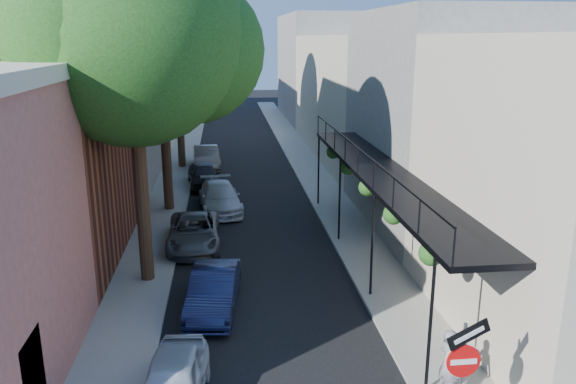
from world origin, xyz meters
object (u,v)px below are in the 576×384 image
object	(u,v)px
parked_car_f	(207,158)
parked_car_d	(220,197)
pedestrian	(449,363)
parked_car_e	(204,175)
oak_near	(147,38)
oak_mid	(170,57)
parked_car_b	(214,291)
parked_car_a	(173,384)
parked_car_c	(194,232)
sign_post	(463,366)
oak_far	(183,31)

from	to	relation	value
parked_car_f	parked_car_d	bearing A→B (deg)	-89.48
pedestrian	parked_car_e	bearing A→B (deg)	-1.66
oak_near	oak_mid	bearing A→B (deg)	90.37
parked_car_b	parked_car_f	distance (m)	18.94
oak_near	parked_car_e	xyz separation A→B (m)	(1.05, 12.03, -7.22)
oak_mid	parked_car_a	bearing A→B (deg)	-86.11
parked_car_a	parked_car_c	xyz separation A→B (m)	(-0.01, 9.95, 0.01)
oak_near	pedestrian	bearing A→B (deg)	-46.84
oak_mid	pedestrian	size ratio (longest dim) A/B	6.21
sign_post	parked_car_d	world-z (taller)	sign_post
oak_mid	pedestrian	world-z (taller)	oak_mid
sign_post	parked_car_a	bearing A→B (deg)	158.30
parked_car_e	pedestrian	distance (m)	20.46
sign_post	parked_car_e	size ratio (longest dim) A/B	0.77
sign_post	parked_car_a	world-z (taller)	sign_post
oak_near	oak_mid	size ratio (longest dim) A/B	1.12
parked_car_d	parked_car_f	xyz separation A→B (m)	(-0.85, 8.87, 0.06)
sign_post	parked_car_f	bearing A→B (deg)	101.93
oak_near	oak_far	xyz separation A→B (m)	(0.01, 17.01, 0.38)
pedestrian	oak_mid	bearing A→B (deg)	5.90
parked_car_a	parked_car_d	xyz separation A→B (m)	(0.98, 14.58, 0.05)
oak_far	parked_car_b	distance (m)	21.07
oak_near	parked_car_d	world-z (taller)	oak_near
parked_car_a	parked_car_e	xyz separation A→B (m)	(0.08, 19.11, 0.07)
oak_mid	oak_far	xyz separation A→B (m)	(0.06, 9.04, 1.20)
oak_near	oak_mid	distance (m)	8.01
sign_post	parked_car_d	size ratio (longest dim) A/B	0.68
sign_post	parked_car_e	distance (m)	22.05
oak_far	parked_car_f	world-z (taller)	oak_far
parked_car_a	parked_car_e	world-z (taller)	parked_car_e
parked_car_a	pedestrian	distance (m)	6.11
parked_car_c	parked_car_e	xyz separation A→B (m)	(0.09, 9.16, 0.07)
oak_far	parked_car_e	size ratio (longest dim) A/B	3.07
sign_post	oak_far	xyz separation A→B (m)	(-6.51, 26.30, 6.22)
parked_car_a	pedestrian	world-z (taller)	pedestrian
oak_near	sign_post	bearing A→B (deg)	-54.91
oak_mid	parked_car_a	xyz separation A→B (m)	(1.02, -15.05, -6.47)
sign_post	parked_car_a	size ratio (longest dim) A/B	0.86
parked_car_c	parked_car_d	xyz separation A→B (m)	(0.99, 4.64, 0.04)
parked_car_e	parked_car_f	size ratio (longest dim) A/B	0.92
oak_near	pedestrian	xyz separation A→B (m)	(7.06, -7.53, -6.94)
sign_post	parked_car_a	xyz separation A→B (m)	(-5.55, 2.21, -1.45)
parked_car_f	pedestrian	world-z (taller)	pedestrian
sign_post	oak_mid	xyz separation A→B (m)	(-6.58, 17.26, 5.02)
sign_post	oak_near	world-z (taller)	oak_near
parked_car_a	parked_car_e	bearing A→B (deg)	94.76
parked_car_b	parked_car_c	xyz separation A→B (m)	(-0.84, 5.41, -0.03)
sign_post	pedestrian	distance (m)	2.14
oak_far	pedestrian	size ratio (longest dim) A/B	7.24
parked_car_b	pedestrian	bearing A→B (deg)	-37.15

